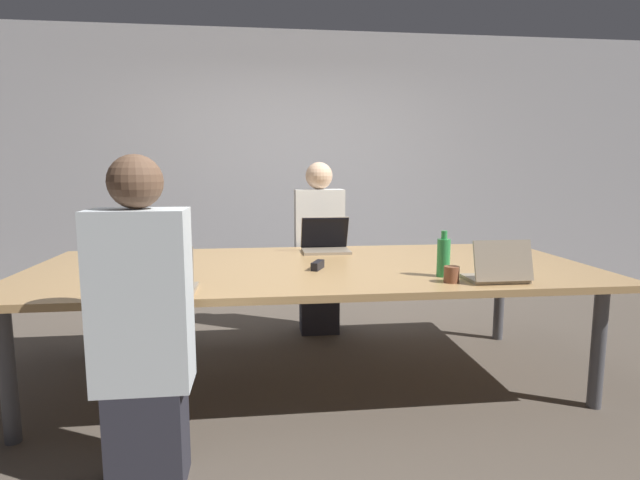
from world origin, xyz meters
name	(u,v)px	position (x,y,z in m)	size (l,w,h in m)	color
ground_plane	(312,378)	(0.00, 0.00, 0.00)	(24.00, 24.00, 0.00)	brown
curtain_wall	(290,167)	(0.00, 2.22, 1.40)	(12.00, 0.06, 2.80)	#ADADB2
conference_table	(312,273)	(0.00, 0.00, 0.71)	(3.55, 1.56, 0.76)	tan
laptop_near_left	(161,280)	(-0.82, -0.64, 0.83)	(0.34, 0.23, 0.24)	gray
person_near_left	(143,329)	(-0.83, -1.02, 0.70)	(0.40, 0.24, 1.44)	#2D2D38
cup_near_left	(110,284)	(-1.07, -0.63, 0.82)	(0.08, 0.08, 0.10)	#232328
laptop_near_right	(499,270)	(0.96, -0.60, 0.83)	(0.32, 0.23, 0.24)	gray
cup_near_right	(451,274)	(0.71, -0.58, 0.81)	(0.08, 0.08, 0.09)	brown
bottle_near_right	(443,257)	(0.72, -0.42, 0.88)	(0.08, 0.08, 0.27)	green
laptop_far_center	(325,242)	(0.16, 0.53, 0.84)	(0.36, 0.27, 0.26)	gray
person_far_center	(319,251)	(0.16, 0.96, 0.70)	(0.40, 0.24, 1.44)	#2D2D38
stapler	(318,265)	(0.02, -0.13, 0.79)	(0.10, 0.16, 0.05)	black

